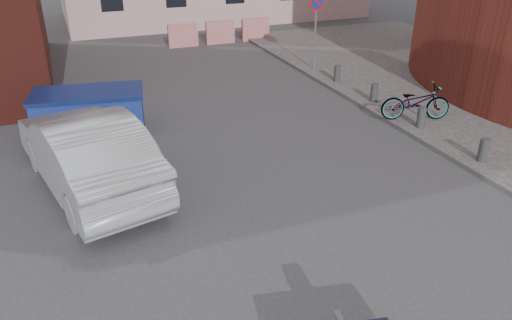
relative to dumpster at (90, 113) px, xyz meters
name	(u,v)px	position (x,y,z in m)	size (l,w,h in m)	color
ground	(262,253)	(2.16, -6.50, -0.59)	(120.00, 120.00, 0.00)	#38383A
no_parking_sign	(316,16)	(8.16, 2.98, 1.42)	(0.60, 0.09, 2.65)	gray
bollards	(421,117)	(8.16, -3.10, -0.20)	(0.22, 9.02, 0.55)	#3A3A3D
barriers	(220,32)	(6.36, 8.50, -0.09)	(4.70, 0.18, 1.00)	red
dumpster	(90,113)	(0.00, 0.00, 0.00)	(2.99, 1.88, 1.17)	navy
silver_car	(87,151)	(-0.30, -2.95, 0.24)	(1.75, 5.03, 1.66)	#A9ACB1
bicycle	(416,102)	(8.36, -2.56, 0.03)	(0.66, 1.89, 0.99)	black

